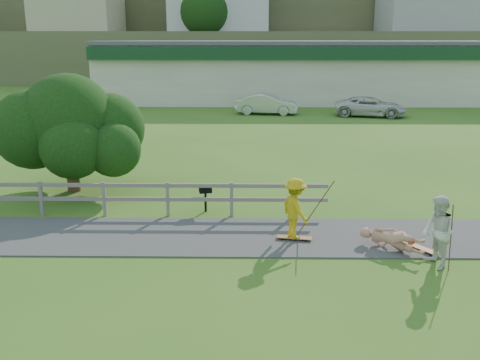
{
  "coord_description": "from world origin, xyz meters",
  "views": [
    {
      "loc": [
        0.5,
        -12.66,
        5.5
      ],
      "look_at": [
        0.28,
        2.0,
        1.54
      ],
      "focal_mm": 40.0,
      "sensor_mm": 36.0,
      "label": 1
    }
  ],
  "objects": [
    {
      "name": "car_white",
      "position": [
        9.15,
        25.11,
        0.69
      ],
      "size": [
        5.33,
        3.34,
        1.37
      ],
      "primitive_type": "imported",
      "rotation": [
        0.0,
        0.0,
        1.34
      ],
      "color": "silver",
      "rests_on": "ground"
    },
    {
      "name": "pole_spec_left",
      "position": [
        5.35,
        -0.66,
        0.84
      ],
      "size": [
        0.03,
        0.03,
        1.68
      ],
      "primitive_type": "cylinder",
      "color": "#513420",
      "rests_on": "ground"
    },
    {
      "name": "skater_fallen",
      "position": [
        4.3,
        0.57,
        0.32
      ],
      "size": [
        1.45,
        1.59,
        0.63
      ],
      "primitive_type": "imported",
      "rotation": [
        0.0,
        0.0,
        0.86
      ],
      "color": "tan",
      "rests_on": "ground"
    },
    {
      "name": "strip_mall",
      "position": [
        4.0,
        34.94,
        2.58
      ],
      "size": [
        32.5,
        10.75,
        5.1
      ],
      "color": "beige",
      "rests_on": "ground"
    },
    {
      "name": "car_silver",
      "position": [
        1.86,
        26.03,
        0.73
      ],
      "size": [
        4.6,
        2.09,
        1.46
      ],
      "primitive_type": "imported",
      "rotation": [
        0.0,
        0.0,
        1.44
      ],
      "color": "silver",
      "rests_on": "ground"
    },
    {
      "name": "longboard_fallen",
      "position": [
        5.1,
        0.47,
        0.05
      ],
      "size": [
        0.75,
        0.92,
        0.11
      ],
      "primitive_type": null,
      "rotation": [
        0.0,
        0.0,
        -0.96
      ],
      "color": "brown",
      "rests_on": "ground"
    },
    {
      "name": "pole_rider",
      "position": [
        2.4,
        1.62,
        0.95
      ],
      "size": [
        0.03,
        0.03,
        1.91
      ],
      "primitive_type": "cylinder",
      "color": "#513420",
      "rests_on": "ground"
    },
    {
      "name": "path",
      "position": [
        0.0,
        1.5,
        0.02
      ],
      "size": [
        34.0,
        3.0,
        0.04
      ],
      "primitive_type": "cube",
      "color": "#3C3C3E",
      "rests_on": "ground"
    },
    {
      "name": "spectator_a",
      "position": [
        5.12,
        -0.45,
        0.9
      ],
      "size": [
        0.86,
        1.01,
        1.81
      ],
      "primitive_type": "imported",
      "rotation": [
        0.0,
        0.0,
        4.94
      ],
      "color": "silver",
      "rests_on": "ground"
    },
    {
      "name": "ground",
      "position": [
        0.0,
        0.0,
        0.0
      ],
      "size": [
        260.0,
        260.0,
        0.0
      ],
      "primitive_type": "plane",
      "color": "#32621C",
      "rests_on": "ground"
    },
    {
      "name": "helmet",
      "position": [
        4.9,
        0.92,
        0.14
      ],
      "size": [
        0.27,
        0.27,
        0.27
      ],
      "primitive_type": "sphere",
      "color": "#B62813",
      "rests_on": "ground"
    },
    {
      "name": "tree",
      "position": [
        -5.86,
        6.06,
        1.91
      ],
      "size": [
        5.33,
        5.33,
        3.83
      ],
      "primitive_type": null,
      "color": "black",
      "rests_on": "ground"
    },
    {
      "name": "bbq",
      "position": [
        -0.86,
        3.75,
        0.43
      ],
      "size": [
        0.45,
        0.37,
        0.86
      ],
      "primitive_type": null,
      "rotation": [
        0.0,
        0.0,
        0.2
      ],
      "color": "black",
      "rests_on": "ground"
    },
    {
      "name": "fence",
      "position": [
        -4.62,
        3.3,
        0.72
      ],
      "size": [
        15.05,
        0.1,
        1.1
      ],
      "color": "#66625A",
      "rests_on": "ground"
    },
    {
      "name": "longboard_rider",
      "position": [
        1.8,
        1.22,
        0.05
      ],
      "size": [
        0.99,
        0.39,
        0.11
      ],
      "primitive_type": null,
      "rotation": [
        0.0,
        0.0,
        -0.17
      ],
      "color": "brown",
      "rests_on": "ground"
    },
    {
      "name": "skater_rider",
      "position": [
        1.8,
        1.22,
        0.85
      ],
      "size": [
        1.05,
        1.26,
        1.7
      ],
      "primitive_type": "imported",
      "rotation": [
        0.0,
        0.0,
        2.02
      ],
      "color": "#BF9C12",
      "rests_on": "ground"
    }
  ]
}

